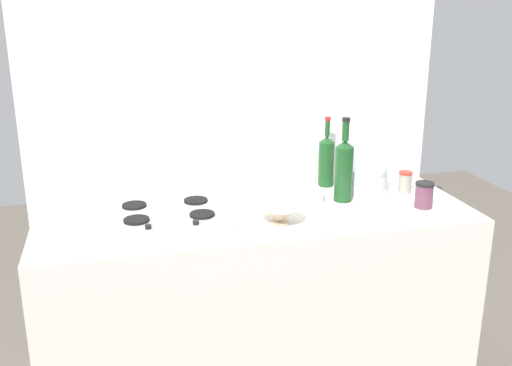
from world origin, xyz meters
TOP-DOWN VIEW (x-y plane):
  - counter_block at (0.00, 0.00)m, footprint 1.80×0.70m
  - backsplash_panel at (0.00, 0.38)m, footprint 1.90×0.06m
  - stovetop_hob at (-0.37, 0.02)m, footprint 0.51×0.38m
  - plate_stack at (0.53, 0.13)m, footprint 0.23×0.23m
  - wine_bottle_leftmost at (0.40, 0.25)m, footprint 0.07×0.07m
  - wine_bottle_mid_left at (0.40, 0.03)m, footprint 0.08×0.08m
  - mixing_bowl at (0.05, -0.17)m, footprint 0.18×0.18m
  - butter_dish at (0.24, 0.07)m, footprint 0.14×0.09m
  - condiment_jar_front at (0.70, -0.14)m, footprint 0.08×0.08m
  - condiment_jar_rear at (0.72, 0.07)m, footprint 0.06×0.06m

SIDE VIEW (x-z plane):
  - counter_block at x=0.00m, z-range 0.00..0.90m
  - stovetop_hob at x=-0.37m, z-range 0.89..0.93m
  - butter_dish at x=0.24m, z-range 0.90..0.96m
  - mixing_bowl at x=0.05m, z-range 0.90..0.98m
  - condiment_jar_rear at x=0.72m, z-range 0.90..1.00m
  - condiment_jar_front at x=0.70m, z-range 0.90..1.01m
  - plate_stack at x=0.53m, z-range 0.90..1.02m
  - wine_bottle_leftmost at x=0.40m, z-range 0.86..1.19m
  - wine_bottle_mid_left at x=0.40m, z-range 0.86..1.23m
  - backsplash_panel at x=0.00m, z-range 0.00..2.46m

